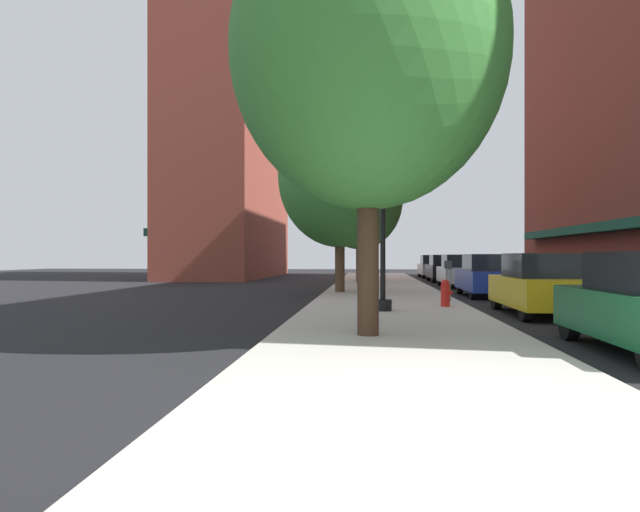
{
  "coord_description": "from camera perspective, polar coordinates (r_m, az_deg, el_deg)",
  "views": [
    {
      "loc": [
        -0.53,
        -5.5,
        1.59
      ],
      "look_at": [
        -3.02,
        22.88,
        1.59
      ],
      "focal_mm": 31.97,
      "sensor_mm": 36.0,
      "label": 1
    }
  ],
  "objects": [
    {
      "name": "sidewalk_slab",
      "position": [
        24.55,
        6.25,
        -3.57
      ],
      "size": [
        4.8,
        50.0,
        0.12
      ],
      "primitive_type": "cube",
      "color": "#B7B2A8",
      "rests_on": "ground"
    },
    {
      "name": "car_silver",
      "position": [
        42.12,
        11.18,
        -1.06
      ],
      "size": [
        1.8,
        4.3,
        1.66
      ],
      "rotation": [
        0.0,
        0.0,
        -0.01
      ],
      "color": "black",
      "rests_on": "ground"
    },
    {
      "name": "ground_plane",
      "position": [
        23.98,
        15.92,
        -3.79
      ],
      "size": [
        90.0,
        90.0,
        0.0
      ],
      "primitive_type": "plane",
      "color": "black"
    },
    {
      "name": "car_white",
      "position": [
        29.7,
        13.78,
        -1.5
      ],
      "size": [
        1.8,
        4.3,
        1.66
      ],
      "rotation": [
        0.0,
        0.0,
        0.03
      ],
      "color": "black",
      "rests_on": "ground"
    },
    {
      "name": "car_yellow",
      "position": [
        16.33,
        21.14,
        -2.73
      ],
      "size": [
        1.8,
        4.3,
        1.66
      ],
      "rotation": [
        0.0,
        0.0,
        0.04
      ],
      "color": "black",
      "rests_on": "ground"
    },
    {
      "name": "tree_mid",
      "position": [
        11.26,
        4.83,
        19.76
      ],
      "size": [
        5.14,
        5.14,
        8.24
      ],
      "color": "#422D1E",
      "rests_on": "sidewalk_slab"
    },
    {
      "name": "tree_near",
      "position": [
        23.52,
        2.0,
        7.96
      ],
      "size": [
        5.07,
        5.07,
        7.65
      ],
      "color": "#4C3823",
      "rests_on": "sidewalk_slab"
    },
    {
      "name": "car_blue",
      "position": [
        23.08,
        16.34,
        -1.93
      ],
      "size": [
        1.8,
        4.3,
        1.66
      ],
      "rotation": [
        0.0,
        0.0,
        0.04
      ],
      "color": "black",
      "rests_on": "ground"
    },
    {
      "name": "car_black",
      "position": [
        35.76,
        12.29,
        -1.25
      ],
      "size": [
        1.8,
        4.3,
        1.66
      ],
      "rotation": [
        0.0,
        0.0,
        0.03
      ],
      "color": "black",
      "rests_on": "ground"
    },
    {
      "name": "tree_far",
      "position": [
        32.99,
        3.97,
        5.62
      ],
      "size": [
        4.96,
        4.96,
        7.56
      ],
      "color": "#4C3823",
      "rests_on": "sidewalk_slab"
    },
    {
      "name": "fire_hydrant",
      "position": [
        16.94,
        12.44,
        -3.61
      ],
      "size": [
        0.33,
        0.26,
        0.79
      ],
      "color": "red",
      "rests_on": "sidewalk_slab"
    },
    {
      "name": "parking_meter_near",
      "position": [
        18.89,
        12.87,
        -1.94
      ],
      "size": [
        0.14,
        0.09,
        1.31
      ],
      "color": "slate",
      "rests_on": "sidewalk_slab"
    },
    {
      "name": "lamppost",
      "position": [
        15.44,
        6.31,
        6.0
      ],
      "size": [
        0.48,
        0.48,
        5.9
      ],
      "color": "black",
      "rests_on": "sidewalk_slab"
    },
    {
      "name": "parking_meter_far",
      "position": [
        19.69,
        12.54,
        -1.86
      ],
      "size": [
        0.14,
        0.09,
        1.31
      ],
      "color": "slate",
      "rests_on": "sidewalk_slab"
    },
    {
      "name": "building_far_background",
      "position": [
        44.7,
        -8.85,
        11.75
      ],
      "size": [
        6.8,
        18.0,
        21.42
      ],
      "color": "brown",
      "rests_on": "ground"
    }
  ]
}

